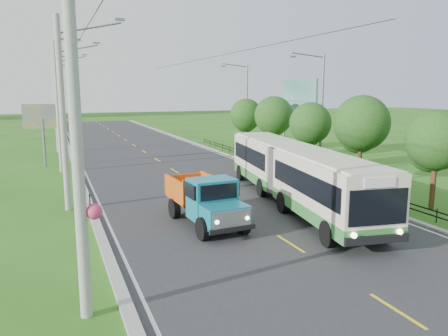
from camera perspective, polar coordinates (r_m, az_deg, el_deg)
ground at (r=18.49m, az=8.68°, el=-9.80°), size 240.00×240.00×0.00m
road at (r=36.61m, az=-7.28°, el=0.14°), size 14.00×120.00×0.02m
curb_left at (r=35.54m, az=-18.59°, el=-0.49°), size 0.40×120.00×0.15m
curb_right at (r=38.96m, az=2.95°, el=0.87°), size 0.30×120.00×0.10m
edge_line_left at (r=35.58m, az=-17.70°, el=-0.52°), size 0.12×120.00×0.00m
edge_line_right at (r=38.76m, az=2.28°, el=0.78°), size 0.12×120.00×0.00m
centre_dash at (r=18.48m, az=8.68°, el=-9.73°), size 0.12×2.20×0.00m
railing_right at (r=34.05m, az=8.47°, el=-0.13°), size 0.04×40.00×0.60m
pole_nearest at (r=12.05m, az=-18.41°, el=3.35°), size 3.51×0.44×10.00m
pole_near at (r=24.00m, az=-20.26°, el=6.69°), size 3.51×0.32×10.00m
pole_mid at (r=35.98m, az=-20.83°, el=7.55°), size 3.51×0.32×10.00m
pole_far at (r=47.98m, az=-21.11°, el=7.99°), size 3.51×0.32×10.00m
tree_second at (r=25.53m, az=25.86°, el=2.91°), size 3.18×3.26×5.30m
tree_third at (r=29.84m, az=17.43°, el=5.24°), size 3.60×3.62×6.00m
tree_fourth at (r=34.72m, az=11.15°, el=5.45°), size 3.24×3.31×5.40m
tree_fifth at (r=39.87m, az=6.48°, el=6.52°), size 3.48×3.52×5.80m
tree_back at (r=45.25m, az=2.88°, el=6.73°), size 3.30×3.36×5.50m
streetlight_mid at (r=34.96m, az=12.45°, el=7.60°), size 3.02×0.20×9.07m
streetlight_far at (r=47.22m, az=2.82°, el=8.38°), size 3.02×0.20×9.07m
planter_near at (r=27.95m, az=17.78°, el=-2.76°), size 0.64×0.64×0.67m
planter_mid at (r=34.36m, az=9.33°, el=-0.09°), size 0.64×0.64×0.67m
planter_far at (r=41.32m, az=3.63°, el=1.71°), size 0.64×0.64×0.67m
billboard_left at (r=39.04m, az=-22.63°, el=5.77°), size 3.00×0.20×5.20m
billboard_right at (r=40.90m, az=9.67°, el=8.63°), size 0.24×6.00×7.30m
bus at (r=24.39m, az=9.19°, el=-0.31°), size 5.16×16.71×3.19m
dump_truck at (r=20.44m, az=-2.45°, el=-3.84°), size 2.54×5.76×2.36m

